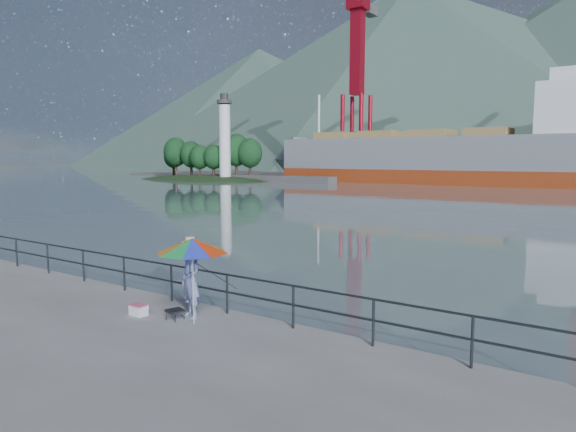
# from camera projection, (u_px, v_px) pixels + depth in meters

# --- Properties ---
(guardrail) EXTENTS (22.00, 0.06, 1.03)m
(guardrail) POSITION_uv_depth(u_px,v_px,m) (147.00, 278.00, 14.56)
(guardrail) COLOR #2D3033
(guardrail) RESTS_ON ground
(lighthouse_islet) EXTENTS (48.00, 26.40, 19.20)m
(lighthouse_islet) POSITION_uv_depth(u_px,v_px,m) (204.00, 177.00, 94.84)
(lighthouse_islet) COLOR #263F1E
(lighthouse_islet) RESTS_ON ground
(fisherman) EXTENTS (0.78, 0.62, 1.86)m
(fisherman) POSITION_uv_depth(u_px,v_px,m) (191.00, 280.00, 12.51)
(fisherman) COLOR navy
(fisherman) RESTS_ON ground
(beach_umbrella) EXTENTS (2.07, 2.07, 2.05)m
(beach_umbrella) POSITION_uv_depth(u_px,v_px,m) (192.00, 246.00, 11.92)
(beach_umbrella) COLOR white
(beach_umbrella) RESTS_ON ground
(folding_stool) EXTENTS (0.47, 0.47, 0.25)m
(folding_stool) POSITION_uv_depth(u_px,v_px,m) (175.00, 314.00, 12.42)
(folding_stool) COLOR black
(folding_stool) RESTS_ON ground
(cooler_bag) EXTENTS (0.42, 0.28, 0.24)m
(cooler_bag) POSITION_uv_depth(u_px,v_px,m) (139.00, 310.00, 12.78)
(cooler_bag) COLOR silver
(cooler_bag) RESTS_ON ground
(fishing_rod) EXTENTS (0.38, 1.75, 1.26)m
(fishing_rod) POSITION_uv_depth(u_px,v_px,m) (210.00, 305.00, 13.70)
(fishing_rod) COLOR black
(fishing_rod) RESTS_ON ground
(bulk_carrier) EXTENTS (54.66, 9.46, 14.50)m
(bulk_carrier) POSITION_uv_depth(u_px,v_px,m) (458.00, 156.00, 78.88)
(bulk_carrier) COLOR maroon
(bulk_carrier) RESTS_ON ground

